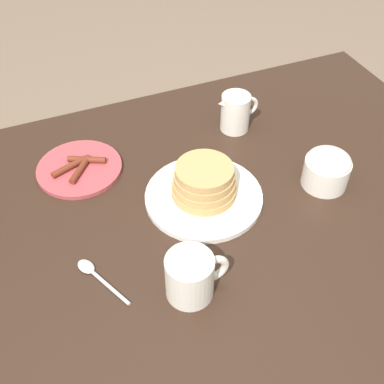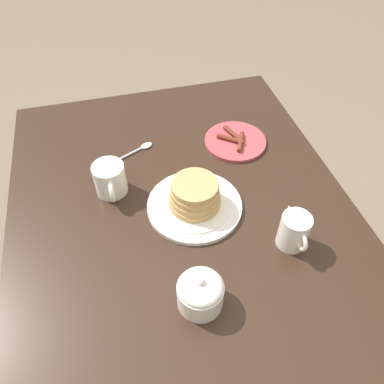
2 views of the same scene
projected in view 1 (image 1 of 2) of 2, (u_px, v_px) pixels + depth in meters
name	position (u px, v px, depth m)	size (l,w,h in m)	color
ground_plane	(214.00, 367.00, 1.54)	(8.00, 8.00, 0.00)	#7A6651
dining_table	(223.00, 244.00, 1.10)	(1.21, 0.89, 0.76)	#332116
pancake_plate	(204.00, 188.00, 0.99)	(0.25, 0.25, 0.09)	white
side_plate_bacon	(79.00, 168.00, 1.07)	(0.19, 0.19, 0.02)	#B2474C
coffee_mug	(191.00, 276.00, 0.82)	(0.12, 0.08, 0.09)	silver
creamer_pitcher	(235.00, 112.00, 1.15)	(0.11, 0.07, 0.10)	silver
sugar_bowl	(327.00, 169.00, 1.02)	(0.10, 0.10, 0.09)	silver
spoon	(95.00, 274.00, 0.87)	(0.07, 0.13, 0.01)	silver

